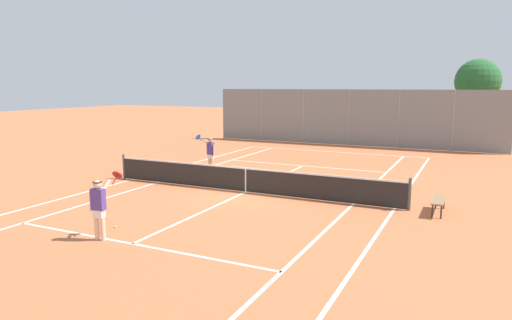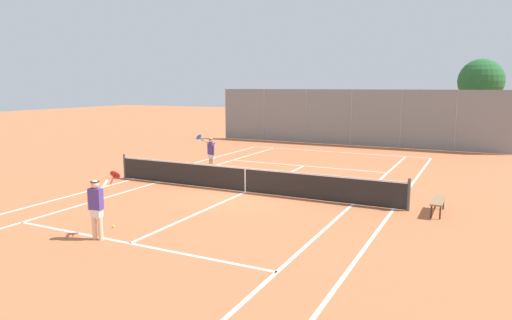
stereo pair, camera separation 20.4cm
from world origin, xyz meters
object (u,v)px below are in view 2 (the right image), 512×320
object	(u,v)px
player_far_left	(211,152)
courtside_bench	(438,201)
tennis_net	(245,179)
tree_behind_left	(482,82)
loose_tennis_ball_1	(330,197)
player_near_side	(97,205)
loose_tennis_ball_0	(113,226)
loose_tennis_ball_3	(244,158)

from	to	relation	value
player_far_left	courtside_bench	world-z (taller)	player_far_left
tennis_net	tree_behind_left	xyz separation A→B (m)	(7.71, 18.67, 3.72)
loose_tennis_ball_1	tree_behind_left	bearing A→B (deg)	75.95
tennis_net	tree_behind_left	world-z (taller)	tree_behind_left
player_near_side	loose_tennis_ball_0	bearing A→B (deg)	112.30
tennis_net	loose_tennis_ball_3	bearing A→B (deg)	118.36
loose_tennis_ball_0	player_near_side	bearing A→B (deg)	-67.70
player_far_left	loose_tennis_ball_1	size ratio (longest dim) A/B	26.88
player_near_side	courtside_bench	bearing A→B (deg)	40.20
player_near_side	loose_tennis_ball_0	size ratio (longest dim) A/B	26.88
player_far_left	tennis_net	bearing A→B (deg)	-41.70
player_far_left	loose_tennis_ball_1	world-z (taller)	player_far_left
loose_tennis_ball_0	loose_tennis_ball_3	size ratio (longest dim) A/B	1.00
player_far_left	courtside_bench	distance (m)	10.67
loose_tennis_ball_3	tennis_net	bearing A→B (deg)	-61.64
loose_tennis_ball_3	courtside_bench	bearing A→B (deg)	-33.36
loose_tennis_ball_0	loose_tennis_ball_1	xyz separation A→B (m)	(4.52, 6.13, 0.00)
loose_tennis_ball_1	loose_tennis_ball_0	bearing A→B (deg)	-126.43
tree_behind_left	player_far_left	bearing A→B (deg)	-125.39
tennis_net	loose_tennis_ball_1	world-z (taller)	tennis_net
player_far_left	player_near_side	bearing A→B (deg)	-75.65
player_near_side	loose_tennis_ball_0	xyz separation A→B (m)	(-0.39, 0.95, -0.89)
loose_tennis_ball_0	courtside_bench	bearing A→B (deg)	34.57
player_far_left	loose_tennis_ball_0	xyz separation A→B (m)	(2.05, -8.60, -0.89)
player_near_side	loose_tennis_ball_1	xyz separation A→B (m)	(4.13, 7.08, -0.89)
tennis_net	player_near_side	world-z (taller)	player_near_side
player_far_left	loose_tennis_ball_1	bearing A→B (deg)	-20.60
loose_tennis_ball_1	loose_tennis_ball_3	bearing A→B (deg)	137.00
loose_tennis_ball_3	courtside_bench	xyz separation A→B (m)	(10.66, -7.02, 0.38)
loose_tennis_ball_3	loose_tennis_ball_0	bearing A→B (deg)	-78.93
tennis_net	player_far_left	bearing A→B (deg)	138.30
loose_tennis_ball_0	loose_tennis_ball_1	bearing A→B (deg)	53.57
player_near_side	tree_behind_left	xyz separation A→B (m)	(8.67, 25.19, 3.30)
loose_tennis_ball_0	tree_behind_left	world-z (taller)	tree_behind_left
loose_tennis_ball_1	courtside_bench	xyz separation A→B (m)	(3.66, -0.49, 0.38)
player_far_left	courtside_bench	xyz separation A→B (m)	(10.24, -2.96, -0.52)
tennis_net	courtside_bench	size ratio (longest dim) A/B	8.00
player_far_left	loose_tennis_ball_1	xyz separation A→B (m)	(6.58, -2.47, -0.89)
loose_tennis_ball_0	tree_behind_left	bearing A→B (deg)	69.51
player_far_left	tree_behind_left	world-z (taller)	tree_behind_left
player_near_side	player_far_left	bearing A→B (deg)	104.35
player_near_side	loose_tennis_ball_3	world-z (taller)	player_near_side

